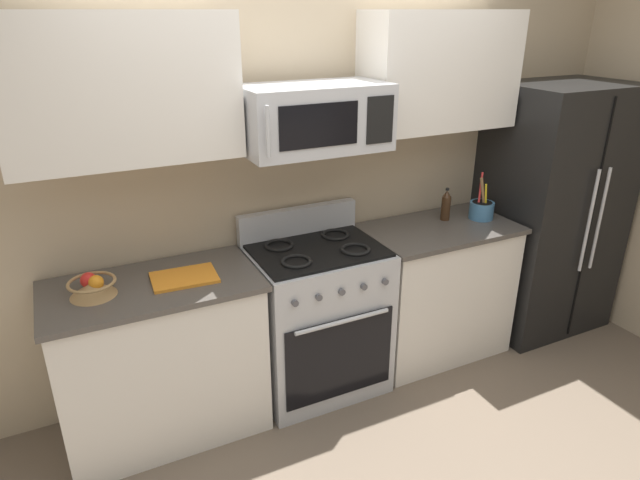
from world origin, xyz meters
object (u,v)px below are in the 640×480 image
at_px(refrigerator, 550,210).
at_px(bottle_soy, 446,205).
at_px(range_oven, 317,317).
at_px(fruit_basket, 92,287).
at_px(microwave, 314,118).
at_px(utensil_crock, 482,209).
at_px(cutting_board, 184,277).

distance_m(refrigerator, bottle_soy, 0.87).
bearing_deg(refrigerator, range_oven, 179.46).
relative_size(fruit_basket, bottle_soy, 1.05).
height_order(microwave, fruit_basket, microwave).
bearing_deg(fruit_basket, range_oven, -0.08).
bearing_deg(bottle_soy, range_oven, -174.85).
distance_m(utensil_crock, fruit_basket, 2.41).
bearing_deg(cutting_board, range_oven, 1.41).
xyz_separation_m(range_oven, microwave, (-0.00, 0.03, 1.19)).
relative_size(microwave, fruit_basket, 3.40).
bearing_deg(refrigerator, fruit_basket, 179.64).
distance_m(utensil_crock, bottle_soy, 0.25).
distance_m(range_oven, microwave, 1.19).
bearing_deg(refrigerator, utensil_crock, 178.13).
bearing_deg(cutting_board, microwave, 3.30).
bearing_deg(utensil_crock, microwave, 178.94).
bearing_deg(microwave, bottle_soy, 3.68).
height_order(cutting_board, bottle_soy, bottle_soy).
distance_m(microwave, bottle_soy, 1.18).
distance_m(range_oven, bottle_soy, 1.12).
bearing_deg(range_oven, cutting_board, -178.59).
bearing_deg(range_oven, bottle_soy, 5.15).
xyz_separation_m(refrigerator, cutting_board, (-2.59, -0.00, 0.04)).
bearing_deg(refrigerator, bottle_soy, 172.93).
height_order(range_oven, cutting_board, range_oven).
bearing_deg(bottle_soy, utensil_crock, -20.41).
height_order(refrigerator, microwave, microwave).
xyz_separation_m(refrigerator, bottle_soy, (-0.85, 0.11, 0.13)).
xyz_separation_m(refrigerator, fruit_basket, (-3.03, 0.02, 0.08)).
distance_m(microwave, fruit_basket, 1.39).
height_order(range_oven, refrigerator, refrigerator).
distance_m(range_oven, refrigerator, 1.87).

